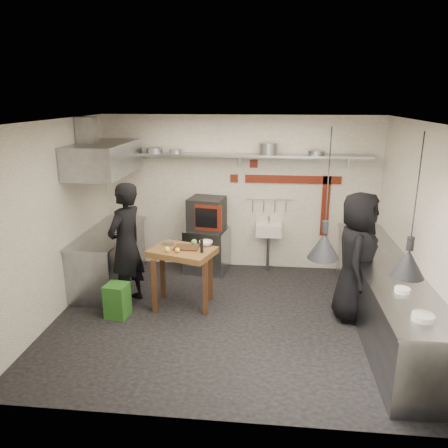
# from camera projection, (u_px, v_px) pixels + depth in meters

# --- Properties ---
(floor) EXTENTS (5.00, 5.00, 0.00)m
(floor) POSITION_uv_depth(u_px,v_px,m) (228.00, 318.00, 6.36)
(floor) COLOR black
(floor) RESTS_ON ground
(ceiling) EXTENTS (5.00, 5.00, 0.00)m
(ceiling) POSITION_uv_depth(u_px,v_px,m) (229.00, 121.00, 5.57)
(ceiling) COLOR beige
(ceiling) RESTS_ON floor
(wall_back) EXTENTS (5.00, 0.04, 2.80)m
(wall_back) POSITION_uv_depth(u_px,v_px,m) (240.00, 193.00, 7.97)
(wall_back) COLOR white
(wall_back) RESTS_ON floor
(wall_front) EXTENTS (5.00, 0.04, 2.80)m
(wall_front) POSITION_uv_depth(u_px,v_px,m) (207.00, 292.00, 3.96)
(wall_front) COLOR white
(wall_front) RESTS_ON floor
(wall_left) EXTENTS (0.04, 4.20, 2.80)m
(wall_left) POSITION_uv_depth(u_px,v_px,m) (54.00, 221.00, 6.22)
(wall_left) COLOR white
(wall_left) RESTS_ON floor
(wall_right) EXTENTS (0.04, 4.20, 2.80)m
(wall_right) POSITION_uv_depth(u_px,v_px,m) (419.00, 232.00, 5.71)
(wall_right) COLOR white
(wall_right) RESTS_ON floor
(red_band_horiz) EXTENTS (1.70, 0.02, 0.14)m
(red_band_horiz) POSITION_uv_depth(u_px,v_px,m) (293.00, 179.00, 7.77)
(red_band_horiz) COLOR #5E1A0F
(red_band_horiz) RESTS_ON wall_back
(red_band_vert) EXTENTS (0.14, 0.02, 1.10)m
(red_band_vert) POSITION_uv_depth(u_px,v_px,m) (325.00, 206.00, 7.85)
(red_band_vert) COLOR #5E1A0F
(red_band_vert) RESTS_ON wall_back
(red_tile_a) EXTENTS (0.14, 0.02, 0.14)m
(red_tile_a) POSITION_uv_depth(u_px,v_px,m) (254.00, 164.00, 7.77)
(red_tile_a) COLOR #5E1A0F
(red_tile_a) RESTS_ON wall_back
(red_tile_b) EXTENTS (0.14, 0.02, 0.14)m
(red_tile_b) POSITION_uv_depth(u_px,v_px,m) (234.00, 178.00, 7.88)
(red_tile_b) COLOR #5E1A0F
(red_tile_b) RESTS_ON wall_back
(back_shelf) EXTENTS (4.60, 0.34, 0.04)m
(back_shelf) POSITION_uv_depth(u_px,v_px,m) (239.00, 155.00, 7.59)
(back_shelf) COLOR gray
(back_shelf) RESTS_ON wall_back
(shelf_bracket_left) EXTENTS (0.04, 0.06, 0.24)m
(shelf_bracket_left) POSITION_uv_depth(u_px,v_px,m) (136.00, 158.00, 7.96)
(shelf_bracket_left) COLOR gray
(shelf_bracket_left) RESTS_ON wall_back
(shelf_bracket_mid) EXTENTS (0.04, 0.06, 0.24)m
(shelf_bracket_mid) POSITION_uv_depth(u_px,v_px,m) (240.00, 160.00, 7.76)
(shelf_bracket_mid) COLOR gray
(shelf_bracket_mid) RESTS_ON wall_back
(shelf_bracket_right) EXTENTS (0.04, 0.06, 0.24)m
(shelf_bracket_right) POSITION_uv_depth(u_px,v_px,m) (349.00, 161.00, 7.57)
(shelf_bracket_right) COLOR gray
(shelf_bracket_right) RESTS_ON wall_back
(pan_far_left) EXTENTS (0.30, 0.30, 0.09)m
(pan_far_left) POSITION_uv_depth(u_px,v_px,m) (155.00, 150.00, 7.73)
(pan_far_left) COLOR gray
(pan_far_left) RESTS_ON back_shelf
(pan_mid_left) EXTENTS (0.27, 0.27, 0.07)m
(pan_mid_left) POSITION_uv_depth(u_px,v_px,m) (176.00, 151.00, 7.69)
(pan_mid_left) COLOR gray
(pan_mid_left) RESTS_ON back_shelf
(stock_pot) EXTENTS (0.43, 0.43, 0.20)m
(stock_pot) POSITION_uv_depth(u_px,v_px,m) (268.00, 149.00, 7.51)
(stock_pot) COLOR gray
(stock_pot) RESTS_ON back_shelf
(pan_right) EXTENTS (0.35, 0.35, 0.08)m
(pan_right) POSITION_uv_depth(u_px,v_px,m) (316.00, 153.00, 7.44)
(pan_right) COLOR gray
(pan_right) RESTS_ON back_shelf
(oven_stand) EXTENTS (0.82, 0.77, 0.80)m
(oven_stand) POSITION_uv_depth(u_px,v_px,m) (207.00, 250.00, 8.00)
(oven_stand) COLOR gray
(oven_stand) RESTS_ON floor
(combi_oven) EXTENTS (0.68, 0.65, 0.58)m
(combi_oven) POSITION_uv_depth(u_px,v_px,m) (207.00, 214.00, 7.79)
(combi_oven) COLOR black
(combi_oven) RESTS_ON oven_stand
(oven_door) EXTENTS (0.48, 0.11, 0.46)m
(oven_door) POSITION_uv_depth(u_px,v_px,m) (208.00, 218.00, 7.52)
(oven_door) COLOR #5E1A0F
(oven_door) RESTS_ON combi_oven
(oven_glass) EXTENTS (0.39, 0.08, 0.34)m
(oven_glass) POSITION_uv_depth(u_px,v_px,m) (206.00, 218.00, 7.52)
(oven_glass) COLOR black
(oven_glass) RESTS_ON oven_door
(hand_sink) EXTENTS (0.46, 0.34, 0.22)m
(hand_sink) POSITION_uv_depth(u_px,v_px,m) (269.00, 230.00, 7.92)
(hand_sink) COLOR silver
(hand_sink) RESTS_ON wall_back
(sink_tap) EXTENTS (0.03, 0.03, 0.14)m
(sink_tap) POSITION_uv_depth(u_px,v_px,m) (269.00, 220.00, 7.87)
(sink_tap) COLOR gray
(sink_tap) RESTS_ON hand_sink
(sink_drain) EXTENTS (0.06, 0.06, 0.66)m
(sink_drain) POSITION_uv_depth(u_px,v_px,m) (268.00, 253.00, 8.00)
(sink_drain) COLOR gray
(sink_drain) RESTS_ON floor
(utensil_rail) EXTENTS (0.90, 0.02, 0.02)m
(utensil_rail) POSITION_uv_depth(u_px,v_px,m) (270.00, 199.00, 7.90)
(utensil_rail) COLOR gray
(utensil_rail) RESTS_ON wall_back
(counter_right) EXTENTS (0.70, 3.80, 0.90)m
(counter_right) POSITION_uv_depth(u_px,v_px,m) (384.00, 297.00, 6.02)
(counter_right) COLOR gray
(counter_right) RESTS_ON floor
(counter_right_top) EXTENTS (0.76, 3.90, 0.03)m
(counter_right_top) POSITION_uv_depth(u_px,v_px,m) (387.00, 265.00, 5.89)
(counter_right_top) COLOR gray
(counter_right_top) RESTS_ON counter_right
(plate_stack) EXTENTS (0.25, 0.25, 0.07)m
(plate_stack) POSITION_uv_depth(u_px,v_px,m) (423.00, 317.00, 4.41)
(plate_stack) COLOR silver
(plate_stack) RESTS_ON counter_right_top
(small_bowl_right) EXTENTS (0.19, 0.19, 0.05)m
(small_bowl_right) POSITION_uv_depth(u_px,v_px,m) (402.00, 290.00, 5.04)
(small_bowl_right) COLOR silver
(small_bowl_right) RESTS_ON counter_right_top
(counter_left) EXTENTS (0.70, 1.90, 0.90)m
(counter_left) POSITION_uv_depth(u_px,v_px,m) (109.00, 258.00, 7.45)
(counter_left) COLOR gray
(counter_left) RESTS_ON floor
(counter_left_top) EXTENTS (0.76, 2.00, 0.03)m
(counter_left_top) POSITION_uv_depth(u_px,v_px,m) (107.00, 232.00, 7.32)
(counter_left_top) COLOR gray
(counter_left_top) RESTS_ON counter_left
(extractor_hood) EXTENTS (0.78, 1.60, 0.50)m
(extractor_hood) POSITION_uv_depth(u_px,v_px,m) (104.00, 159.00, 6.97)
(extractor_hood) COLOR gray
(extractor_hood) RESTS_ON ceiling
(hood_duct) EXTENTS (0.28, 0.28, 0.50)m
(hood_duct) POSITION_uv_depth(u_px,v_px,m) (87.00, 133.00, 6.88)
(hood_duct) COLOR gray
(hood_duct) RESTS_ON ceiling
(green_bin) EXTENTS (0.34, 0.34, 0.50)m
(green_bin) POSITION_uv_depth(u_px,v_px,m) (117.00, 300.00, 6.35)
(green_bin) COLOR #266020
(green_bin) RESTS_ON floor
(prep_table) EXTENTS (1.07, 0.89, 0.92)m
(prep_table) POSITION_uv_depth(u_px,v_px,m) (183.00, 278.00, 6.62)
(prep_table) COLOR brown
(prep_table) RESTS_ON floor
(cutting_board) EXTENTS (0.37, 0.27, 0.02)m
(cutting_board) POSITION_uv_depth(u_px,v_px,m) (187.00, 247.00, 6.53)
(cutting_board) COLOR #482A19
(cutting_board) RESTS_ON prep_table
(pepper_mill) EXTENTS (0.05, 0.05, 0.20)m
(pepper_mill) POSITION_uv_depth(u_px,v_px,m) (202.00, 246.00, 6.32)
(pepper_mill) COLOR black
(pepper_mill) RESTS_ON prep_table
(lemon_a) EXTENTS (0.10, 0.10, 0.08)m
(lemon_a) POSITION_uv_depth(u_px,v_px,m) (167.00, 249.00, 6.36)
(lemon_a) COLOR yellow
(lemon_a) RESTS_ON prep_table
(lemon_b) EXTENTS (0.09, 0.09, 0.07)m
(lemon_b) POSITION_uv_depth(u_px,v_px,m) (177.00, 250.00, 6.34)
(lemon_b) COLOR yellow
(lemon_b) RESTS_ON prep_table
(veg_ball) EXTENTS (0.10, 0.10, 0.09)m
(veg_ball) POSITION_uv_depth(u_px,v_px,m) (194.00, 242.00, 6.65)
(veg_ball) COLOR #5D9743
(veg_ball) RESTS_ON prep_table
(steel_tray) EXTENTS (0.17, 0.12, 0.03)m
(steel_tray) POSITION_uv_depth(u_px,v_px,m) (168.00, 244.00, 6.67)
(steel_tray) COLOR gray
(steel_tray) RESTS_ON prep_table
(bowl) EXTENTS (0.26, 0.26, 0.07)m
(bowl) POSITION_uv_depth(u_px,v_px,m) (206.00, 243.00, 6.65)
(bowl) COLOR silver
(bowl) RESTS_ON prep_table
(heat_lamp_near) EXTENTS (0.48, 0.48, 1.50)m
(heat_lamp_near) POSITION_uv_depth(u_px,v_px,m) (327.00, 195.00, 4.84)
(heat_lamp_near) COLOR black
(heat_lamp_near) RESTS_ON ceiling
(heat_lamp_far) EXTENTS (0.37, 0.37, 1.45)m
(heat_lamp_far) POSITION_uv_depth(u_px,v_px,m) (415.00, 207.00, 4.22)
(heat_lamp_far) COLOR black
(heat_lamp_far) RESTS_ON ceiling
(chef_left) EXTENTS (0.67, 0.81, 1.91)m
(chef_left) POSITION_uv_depth(u_px,v_px,m) (126.00, 245.00, 6.58)
(chef_left) COLOR black
(chef_left) RESTS_ON floor
(chef_right) EXTENTS (0.79, 1.03, 1.87)m
(chef_right) POSITION_uv_depth(u_px,v_px,m) (357.00, 257.00, 6.13)
(chef_right) COLOR black
(chef_right) RESTS_ON floor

